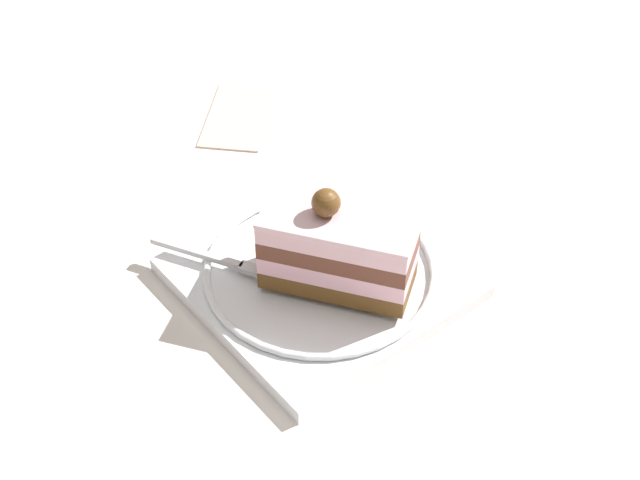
# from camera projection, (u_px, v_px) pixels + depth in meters

# --- Properties ---
(ground_plane) EXTENTS (2.40, 2.40, 0.00)m
(ground_plane) POSITION_uv_depth(u_px,v_px,m) (305.00, 304.00, 0.77)
(ground_plane) COLOR silver
(dessert_plate) EXTENTS (0.21, 0.21, 0.02)m
(dessert_plate) POSITION_uv_depth(u_px,v_px,m) (320.00, 276.00, 0.78)
(dessert_plate) COLOR white
(dessert_plate) RESTS_ON ground_plane
(cake_slice) EXTENTS (0.11, 0.13, 0.09)m
(cake_slice) POSITION_uv_depth(u_px,v_px,m) (338.00, 249.00, 0.73)
(cake_slice) COLOR brown
(cake_slice) RESTS_ON dessert_plate
(fork) EXTENTS (0.07, 0.11, 0.00)m
(fork) POSITION_uv_depth(u_px,v_px,m) (223.00, 261.00, 0.77)
(fork) COLOR silver
(fork) RESTS_ON dessert_plate
(folded_napkin) EXTENTS (0.12, 0.12, 0.00)m
(folded_napkin) POSITION_uv_depth(u_px,v_px,m) (238.00, 115.00, 0.95)
(folded_napkin) COLOR beige
(folded_napkin) RESTS_ON ground_plane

